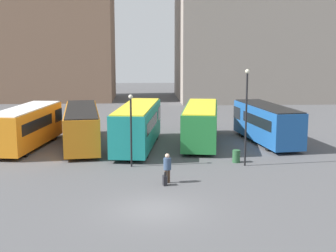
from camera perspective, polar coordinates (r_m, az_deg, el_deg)
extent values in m
plane|color=#4C4C4F|center=(22.90, -1.67, -10.17)|extent=(160.00, 160.00, 0.00)
cube|color=orange|center=(37.76, -16.88, -0.07)|extent=(3.93, 9.74, 2.78)
cube|color=black|center=(41.27, -14.87, 1.31)|extent=(2.81, 2.11, 1.06)
cube|color=black|center=(36.93, -17.41, 0.24)|extent=(3.45, 6.37, 0.83)
cube|color=white|center=(37.55, -16.99, 2.08)|extent=(3.70, 9.52, 0.08)
cylinder|color=black|center=(40.64, -15.24, -0.99)|extent=(2.55, 1.35, 0.99)
cylinder|color=black|center=(35.33, -18.59, -2.73)|extent=(2.55, 1.35, 0.99)
cube|color=orange|center=(37.76, -10.47, 0.04)|extent=(3.97, 11.84, 2.63)
cube|color=black|center=(42.41, -10.50, 1.54)|extent=(2.80, 2.44, 1.00)
cube|color=black|center=(36.67, -10.49, 0.28)|extent=(3.47, 7.70, 0.79)
cube|color=black|center=(37.56, -10.54, 2.08)|extent=(3.74, 11.58, 0.08)
cylinder|color=black|center=(41.49, -10.44, -0.65)|extent=(2.50, 1.21, 0.91)
cylinder|color=black|center=(34.43, -10.41, -2.76)|extent=(2.50, 1.21, 0.91)
cube|color=#19847F|center=(36.16, -3.73, 0.07)|extent=(3.90, 10.81, 2.94)
cube|color=black|center=(40.35, -2.86, 1.60)|extent=(2.79, 2.27, 1.12)
cube|color=black|center=(35.18, -3.96, 0.40)|extent=(3.43, 7.05, 0.88)
cube|color=yellow|center=(35.94, -3.76, 2.44)|extent=(3.68, 10.58, 0.08)
cylinder|color=black|center=(39.58, -3.03, -0.92)|extent=(2.53, 1.34, 1.02)
cylinder|color=black|center=(33.22, -4.52, -2.98)|extent=(2.53, 1.34, 1.02)
cube|color=#237A38|center=(37.85, 4.03, 0.31)|extent=(4.14, 10.64, 2.75)
cube|color=black|center=(42.00, 4.24, 1.71)|extent=(2.84, 2.29, 1.04)
cube|color=black|center=(36.88, 3.99, 0.60)|extent=(3.58, 6.96, 0.82)
cube|color=yellow|center=(37.65, 4.06, 2.43)|extent=(3.90, 10.40, 0.08)
cylinder|color=black|center=(41.21, 4.17, -0.56)|extent=(2.55, 1.32, 0.95)
cylinder|color=black|center=(34.91, 3.82, -2.42)|extent=(2.55, 1.32, 0.95)
cube|color=#1E56A3|center=(38.82, 11.93, 0.35)|extent=(3.64, 9.58, 2.74)
cube|color=black|center=(42.29, 9.96, 1.64)|extent=(2.67, 2.03, 1.04)
cube|color=black|center=(38.00, 12.43, 0.66)|extent=(3.23, 6.25, 0.82)
cube|color=black|center=(38.62, 12.00, 2.42)|extent=(3.43, 9.37, 0.08)
cylinder|color=black|center=(41.66, 10.35, -0.58)|extent=(2.43, 1.25, 0.95)
cylinder|color=black|center=(36.42, 13.61, -2.16)|extent=(2.43, 1.25, 0.95)
cylinder|color=#4C3828|center=(27.05, -0.26, -6.15)|extent=(0.18, 0.18, 0.79)
cylinder|color=#4C3828|center=(27.09, 0.09, -6.13)|extent=(0.18, 0.18, 0.79)
cylinder|color=#334766|center=(26.88, -0.08, -4.63)|extent=(0.51, 0.51, 0.69)
sphere|color=beige|center=(26.77, -0.08, -3.65)|extent=(0.26, 0.26, 0.26)
cube|color=black|center=(26.63, -0.41, -6.66)|extent=(0.25, 0.41, 0.57)
cube|color=black|center=(26.39, -0.35, -5.88)|extent=(0.11, 0.04, 0.25)
cylinder|color=black|center=(30.35, -4.52, -0.82)|extent=(0.12, 0.12, 4.52)
sphere|color=beige|center=(30.01, -4.58, 3.58)|extent=(0.28, 0.28, 0.28)
cylinder|color=black|center=(30.79, 9.49, 0.73)|extent=(0.12, 0.12, 6.12)
sphere|color=beige|center=(30.47, 9.66, 6.58)|extent=(0.28, 0.28, 0.28)
cylinder|color=#285633|center=(32.10, 8.32, -3.66)|extent=(0.52, 0.52, 0.85)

